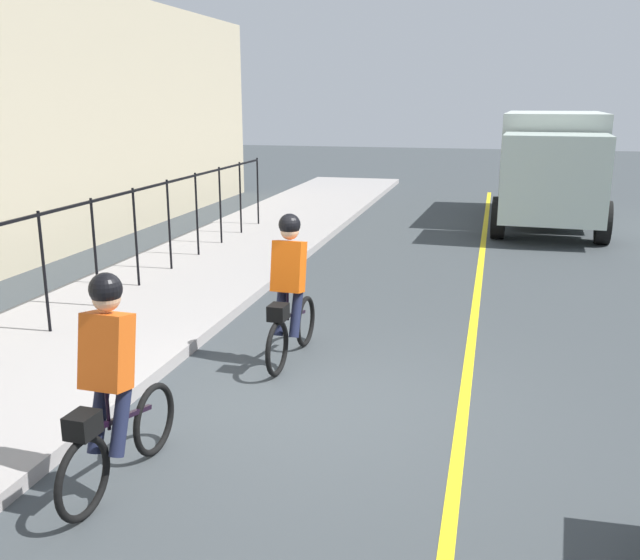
# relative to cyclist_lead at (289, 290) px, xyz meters

# --- Properties ---
(ground_plane) EXTENTS (80.00, 80.00, 0.00)m
(ground_plane) POSITION_rel_cyclist_lead_xyz_m (-1.09, -0.53, -0.91)
(ground_plane) COLOR #373D40
(lane_line_centre) EXTENTS (36.00, 0.12, 0.01)m
(lane_line_centre) POSITION_rel_cyclist_lead_xyz_m (-1.09, -2.13, -0.91)
(lane_line_centre) COLOR yellow
(lane_line_centre) RESTS_ON ground
(sidewalk) EXTENTS (40.00, 3.20, 0.15)m
(sidewalk) POSITION_rel_cyclist_lead_xyz_m (-1.09, 2.87, -0.84)
(sidewalk) COLOR gray
(sidewalk) RESTS_ON ground
(iron_fence) EXTENTS (16.84, 0.04, 1.60)m
(iron_fence) POSITION_rel_cyclist_lead_xyz_m (-0.09, 3.27, 0.35)
(iron_fence) COLOR black
(iron_fence) RESTS_ON sidewalk
(cyclist_lead) EXTENTS (1.71, 0.38, 1.83)m
(cyclist_lead) POSITION_rel_cyclist_lead_xyz_m (0.00, 0.00, 0.00)
(cyclist_lead) COLOR black
(cyclist_lead) RESTS_ON ground
(cyclist_follow) EXTENTS (1.71, 0.38, 1.83)m
(cyclist_follow) POSITION_rel_cyclist_lead_xyz_m (-3.07, 0.57, 0.00)
(cyclist_follow) COLOR black
(cyclist_follow) RESTS_ON ground
(box_truck_background) EXTENTS (6.81, 2.80, 2.78)m
(box_truck_background) POSITION_rel_cyclist_lead_xyz_m (11.09, -3.67, 0.64)
(box_truck_background) COLOR #B6C1B8
(box_truck_background) RESTS_ON ground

